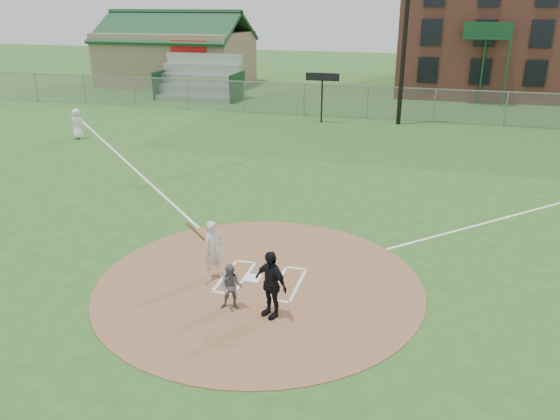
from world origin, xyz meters
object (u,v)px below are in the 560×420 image
(umpire, at_px, (271,284))
(batter_at_plate, at_px, (214,250))
(catcher, at_px, (231,287))
(ondeck_player, at_px, (77,124))
(home_plate, at_px, (253,278))

(umpire, distance_m, batter_at_plate, 2.41)
(catcher, relative_size, ondeck_player, 0.71)
(catcher, distance_m, batter_at_plate, 1.71)
(catcher, bearing_deg, batter_at_plate, 115.17)
(home_plate, distance_m, ondeck_player, 18.67)
(batter_at_plate, bearing_deg, home_plate, 9.30)
(home_plate, distance_m, catcher, 1.63)
(umpire, xyz_separation_m, ondeck_player, (-14.81, 14.07, -0.03))
(catcher, xyz_separation_m, batter_at_plate, (-0.99, 1.37, 0.22))
(umpire, distance_m, ondeck_player, 20.43)
(home_plate, bearing_deg, batter_at_plate, -170.70)
(home_plate, distance_m, umpire, 2.01)
(home_plate, height_order, batter_at_plate, batter_at_plate)
(batter_at_plate, bearing_deg, catcher, -54.14)
(catcher, height_order, batter_at_plate, batter_at_plate)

